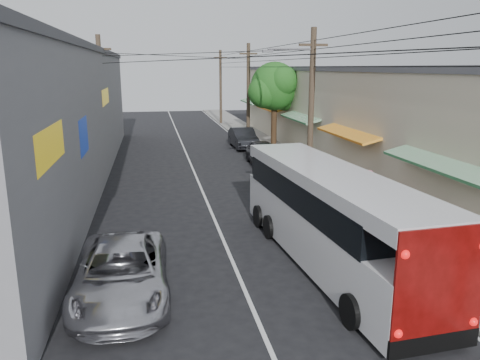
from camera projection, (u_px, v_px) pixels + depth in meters
The scene contains 13 objects.
ground at pixel (274, 358), 10.19m from camera, with size 120.00×120.00×0.00m, color black.
sidewalk at pixel (292, 164), 30.45m from camera, with size 3.00×80.00×0.12m, color slate.
building_right at pixel (347, 112), 32.45m from camera, with size 7.09×40.00×6.25m.
building_left at pixel (36, 116), 24.99m from camera, with size 7.20×36.00×7.25m.
utility_poles at pixel (241, 101), 29.20m from camera, with size 11.80×45.28×8.00m.
street_tree at pixel (275, 88), 35.18m from camera, with size 4.40×4.00×6.60m.
coach_bus at pixel (328, 215), 14.85m from camera, with size 3.06×10.83×3.08m.
jeepney at pixel (122, 273), 12.72m from camera, with size 2.46×5.33×1.48m, color silver.
parked_suv at pixel (280, 179), 23.33m from camera, with size 2.06×5.06×1.47m, color gray.
parked_car_mid at pixel (263, 153), 30.28m from camera, with size 1.81×4.51×1.54m, color #242328.
parked_car_far at pixel (243, 138), 36.67m from camera, with size 1.64×4.71×1.55m, color black.
pedestrian_near at pixel (367, 191), 19.84m from camera, with size 0.68×0.45×1.87m, color #C2667C.
pedestrian_far at pixel (293, 162), 26.93m from camera, with size 0.73×0.57×1.50m, color #7E91B8.
Camera 1 is at (-2.40, -8.70, 6.18)m, focal length 35.00 mm.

